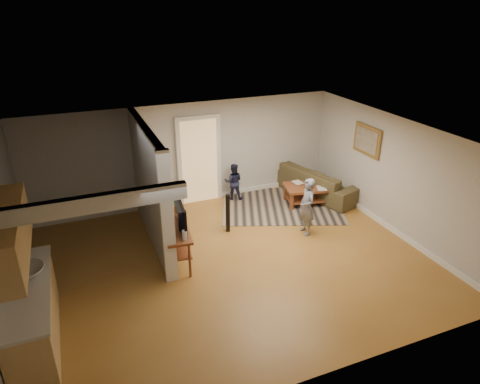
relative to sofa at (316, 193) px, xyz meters
name	(u,v)px	position (x,y,z in m)	size (l,w,h in m)	color
ground	(231,263)	(-3.25, -2.20, 0.00)	(7.50, 7.50, 0.00)	#965F26
room_shell	(167,195)	(-4.31, -1.77, 1.46)	(7.54, 6.02, 2.52)	#A4A19D
area_rug	(281,205)	(-1.19, -0.30, 0.01)	(2.90, 2.12, 0.01)	black
sofa	(316,193)	(0.00, 0.00, 0.00)	(2.43, 0.95, 0.71)	#463A23
coffee_table	(311,189)	(-0.47, -0.46, 0.38)	(1.37, 0.98, 0.73)	maroon
tv_console	(177,232)	(-4.19, -1.81, 0.69)	(0.58, 1.25, 1.04)	maroon
speaker_left	(228,213)	(-2.86, -1.00, 0.44)	(0.09, 0.09, 0.88)	black
speaker_right	(152,199)	(-4.25, 0.29, 0.45)	(0.09, 0.09, 0.91)	black
toy_basket	(171,209)	(-3.85, 0.15, 0.19)	(0.52, 0.52, 0.46)	#A97749
child	(305,233)	(-1.33, -1.72, 0.00)	(0.47, 0.31, 1.28)	slate
toddler	(234,199)	(-2.14, 0.50, 0.00)	(0.46, 0.36, 0.95)	#1B1D39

